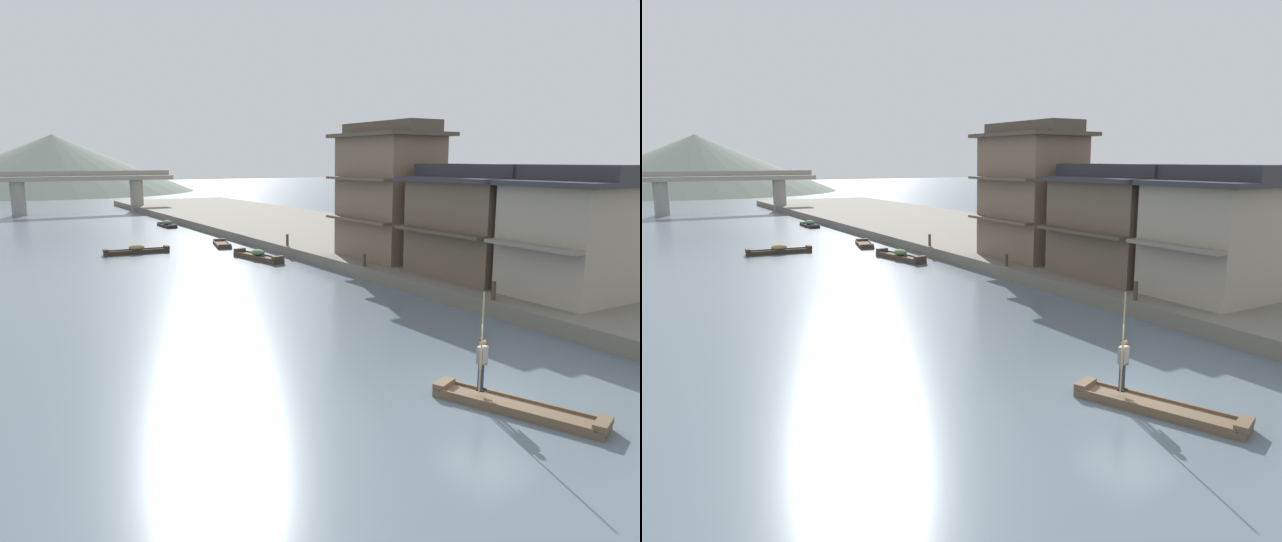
# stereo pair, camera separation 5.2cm
# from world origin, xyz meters

# --- Properties ---
(ground_plane) EXTENTS (400.00, 400.00, 0.00)m
(ground_plane) POSITION_xyz_m (0.00, 0.00, 0.00)
(ground_plane) COLOR slate
(riverbank_right) EXTENTS (18.00, 110.00, 0.74)m
(riverbank_right) POSITION_xyz_m (15.75, 30.00, 0.37)
(riverbank_right) COLOR #6B665B
(riverbank_right) RESTS_ON ground
(boat_foreground_poled) EXTENTS (2.64, 4.88, 0.39)m
(boat_foreground_poled) POSITION_xyz_m (-0.36, -1.38, 0.13)
(boat_foreground_poled) COLOR brown
(boat_foreground_poled) RESTS_ON ground
(boatman_person) EXTENTS (0.53, 0.36, 3.04)m
(boatman_person) POSITION_xyz_m (-0.78, -0.37, 1.39)
(boatman_person) COLOR black
(boatman_person) RESTS_ON boat_foreground_poled
(boat_moored_nearest) EXTENTS (1.79, 5.23, 0.77)m
(boat_moored_nearest) POSITION_xyz_m (4.36, 26.02, 0.26)
(boat_moored_nearest) COLOR #423328
(boat_moored_nearest) RESTS_ON ground
(boat_moored_second) EXTENTS (2.01, 3.95, 0.40)m
(boat_moored_second) POSITION_xyz_m (4.70, 33.81, 0.14)
(boat_moored_second) COLOR #423328
(boat_moored_second) RESTS_ON ground
(boat_moored_third) EXTENTS (4.94, 1.39, 0.72)m
(boat_moored_third) POSITION_xyz_m (-2.45, 33.37, 0.24)
(boat_moored_third) COLOR #33281E
(boat_moored_third) RESTS_ON ground
(boat_moored_far) EXTENTS (1.12, 3.92, 0.72)m
(boat_moored_far) POSITION_xyz_m (4.98, 50.39, 0.27)
(boat_moored_far) COLOR #232326
(boat_moored_far) RESTS_ON ground
(house_waterfront_nearest) EXTENTS (6.78, 5.79, 6.14)m
(house_waterfront_nearest) POSITION_xyz_m (11.06, 5.12, 3.75)
(house_waterfront_nearest) COLOR gray
(house_waterfront_nearest) RESTS_ON riverbank_right
(house_waterfront_second) EXTENTS (6.18, 7.24, 6.14)m
(house_waterfront_second) POSITION_xyz_m (10.75, 11.19, 3.74)
(house_waterfront_second) COLOR brown
(house_waterfront_second) RESTS_ON riverbank_right
(house_waterfront_tall) EXTENTS (5.44, 7.24, 8.74)m
(house_waterfront_tall) POSITION_xyz_m (10.38, 18.66, 5.04)
(house_waterfront_tall) COLOR #75604C
(house_waterfront_tall) RESTS_ON riverbank_right
(mooring_post_dock_near) EXTENTS (0.20, 0.20, 0.88)m
(mooring_post_dock_near) POSITION_xyz_m (7.10, 6.39, 1.18)
(mooring_post_dock_near) COLOR #473828
(mooring_post_dock_near) RESTS_ON riverbank_right
(mooring_post_dock_mid) EXTENTS (0.20, 0.20, 0.72)m
(mooring_post_dock_mid) POSITION_xyz_m (7.10, 16.65, 1.10)
(mooring_post_dock_mid) COLOR #473828
(mooring_post_dock_mid) RESTS_ON riverbank_right
(mooring_post_dock_far) EXTENTS (0.20, 0.20, 0.88)m
(mooring_post_dock_far) POSITION_xyz_m (7.10, 26.62, 1.18)
(mooring_post_dock_far) COLOR #473828
(mooring_post_dock_far) RESTS_ON riverbank_right
(stone_bridge) EXTENTS (25.24, 2.40, 5.64)m
(stone_bridge) POSITION_xyz_m (0.00, 73.40, 3.69)
(stone_bridge) COLOR gray
(stone_bridge) RESTS_ON ground
(hill_far_centre) EXTENTS (61.07, 61.07, 12.76)m
(hill_far_centre) POSITION_xyz_m (4.15, 132.56, 6.38)
(hill_far_centre) COLOR slate
(hill_far_centre) RESTS_ON ground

